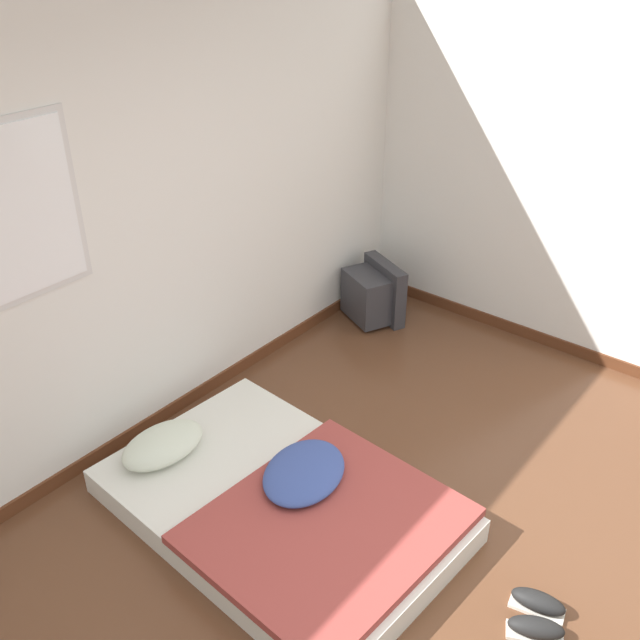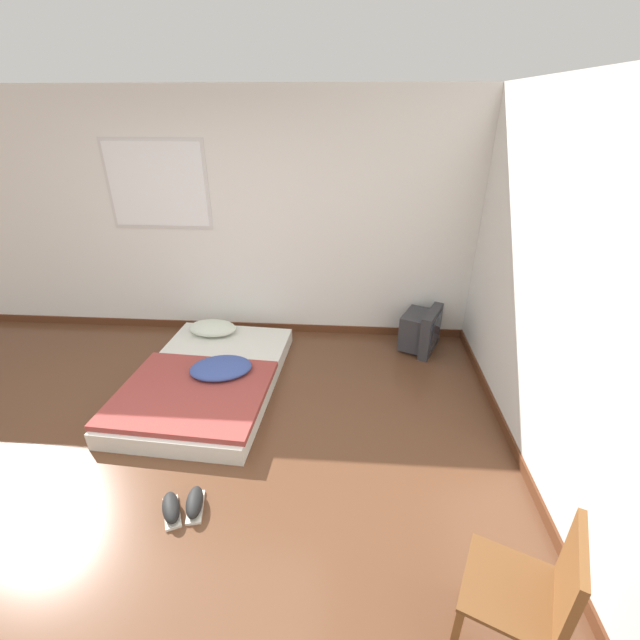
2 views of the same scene
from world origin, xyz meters
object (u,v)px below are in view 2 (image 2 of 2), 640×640
(mattress_bed, at_px, (207,377))
(crt_tv, at_px, (421,330))
(wooden_chair, at_px, (537,590))
(sneaker_pair, at_px, (183,506))

(mattress_bed, distance_m, crt_tv, 2.29)
(wooden_chair, bearing_deg, crt_tv, 91.42)
(mattress_bed, distance_m, sneaker_pair, 1.41)
(mattress_bed, distance_m, wooden_chair, 3.03)
(mattress_bed, height_order, wooden_chair, wooden_chair)
(crt_tv, bearing_deg, mattress_bed, -157.43)
(mattress_bed, bearing_deg, crt_tv, 22.57)
(crt_tv, relative_size, wooden_chair, 0.65)
(crt_tv, bearing_deg, wooden_chair, -88.58)
(crt_tv, bearing_deg, sneaker_pair, -129.16)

